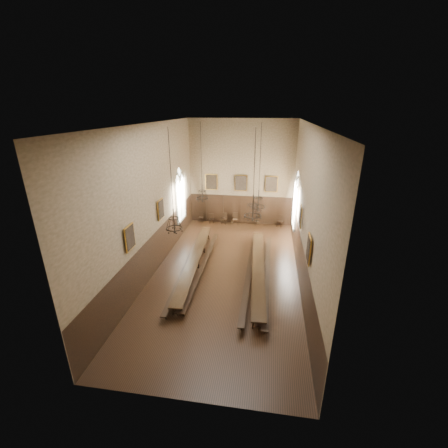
% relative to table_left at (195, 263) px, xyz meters
% --- Properties ---
extents(floor, '(9.00, 18.00, 0.02)m').
position_rel_table_left_xyz_m(floor, '(2.05, -0.19, -0.41)').
color(floor, black).
rests_on(floor, ground).
extents(ceiling, '(9.00, 18.00, 0.02)m').
position_rel_table_left_xyz_m(ceiling, '(2.05, -0.19, 8.61)').
color(ceiling, black).
rests_on(ceiling, ground).
extents(wall_back, '(9.00, 0.02, 9.00)m').
position_rel_table_left_xyz_m(wall_back, '(2.05, 8.82, 4.10)').
color(wall_back, '#917859').
rests_on(wall_back, ground).
extents(wall_front, '(9.00, 0.02, 9.00)m').
position_rel_table_left_xyz_m(wall_front, '(2.05, -9.20, 4.10)').
color(wall_front, '#917859').
rests_on(wall_front, ground).
extents(wall_left, '(0.02, 18.00, 9.00)m').
position_rel_table_left_xyz_m(wall_left, '(-2.46, -0.19, 4.10)').
color(wall_left, '#917859').
rests_on(wall_left, ground).
extents(wall_right, '(0.02, 18.00, 9.00)m').
position_rel_table_left_xyz_m(wall_right, '(6.56, -0.19, 4.10)').
color(wall_right, '#917859').
rests_on(wall_right, ground).
extents(wainscot_panelling, '(9.00, 18.00, 2.50)m').
position_rel_table_left_xyz_m(wainscot_panelling, '(2.05, -0.19, 0.85)').
color(wainscot_panelling, black).
rests_on(wainscot_panelling, floor).
extents(table_left, '(1.34, 10.37, 0.81)m').
position_rel_table_left_xyz_m(table_left, '(0.00, 0.00, 0.00)').
color(table_left, black).
rests_on(table_left, floor).
extents(table_right, '(1.23, 10.31, 0.80)m').
position_rel_table_left_xyz_m(table_right, '(4.08, -0.42, -0.00)').
color(table_right, black).
rests_on(table_right, floor).
extents(bench_left_outer, '(0.83, 10.44, 0.47)m').
position_rel_table_left_xyz_m(bench_left_outer, '(-0.47, -0.25, -0.10)').
color(bench_left_outer, black).
rests_on(bench_left_outer, floor).
extents(bench_left_inner, '(0.34, 9.98, 0.45)m').
position_rel_table_left_xyz_m(bench_left_inner, '(0.56, -0.09, -0.12)').
color(bench_left_inner, black).
rests_on(bench_left_inner, floor).
extents(bench_right_inner, '(0.34, 10.76, 0.48)m').
position_rel_table_left_xyz_m(bench_right_inner, '(3.55, -0.31, -0.09)').
color(bench_right_inner, black).
rests_on(bench_right_inner, floor).
extents(bench_right_outer, '(0.38, 10.62, 0.48)m').
position_rel_table_left_xyz_m(bench_right_outer, '(4.65, -0.44, -0.10)').
color(bench_right_outer, black).
rests_on(bench_right_outer, floor).
extents(chair_0, '(0.46, 0.46, 0.93)m').
position_rel_table_left_xyz_m(chair_0, '(-1.50, 8.42, -0.12)').
color(chair_0, black).
rests_on(chair_0, floor).
extents(chair_1, '(0.41, 0.41, 0.86)m').
position_rel_table_left_xyz_m(chair_1, '(-0.50, 8.29, -0.14)').
color(chair_1, black).
rests_on(chair_1, floor).
extents(chair_2, '(0.50, 0.50, 0.97)m').
position_rel_table_left_xyz_m(chair_2, '(0.66, 8.33, -0.11)').
color(chair_2, black).
rests_on(chair_2, floor).
extents(chair_3, '(0.51, 0.51, 1.03)m').
position_rel_table_left_xyz_m(chair_3, '(1.63, 8.37, -0.09)').
color(chair_3, black).
rests_on(chair_3, floor).
extents(chair_5, '(0.44, 0.44, 0.92)m').
position_rel_table_left_xyz_m(chair_5, '(3.60, 8.34, -0.13)').
color(chair_5, black).
rests_on(chair_5, floor).
extents(chair_7, '(0.57, 0.57, 1.02)m').
position_rel_table_left_xyz_m(chair_7, '(5.57, 8.37, -0.10)').
color(chair_7, black).
rests_on(chair_7, floor).
extents(chandelier_back_left, '(0.78, 0.78, 5.00)m').
position_rel_table_left_xyz_m(chandelier_back_left, '(0.10, 2.20, 4.11)').
color(chandelier_back_left, black).
rests_on(chandelier_back_left, ceiling).
extents(chandelier_back_right, '(0.92, 0.92, 5.36)m').
position_rel_table_left_xyz_m(chandelier_back_right, '(3.84, 1.96, 3.73)').
color(chandelier_back_right, black).
rests_on(chandelier_back_right, ceiling).
extents(chandelier_front_left, '(0.83, 0.83, 5.02)m').
position_rel_table_left_xyz_m(chandelier_front_left, '(-0.14, -3.18, 4.07)').
color(chandelier_front_left, black).
rests_on(chandelier_front_left, ceiling).
extents(chandelier_front_right, '(0.84, 0.84, 4.23)m').
position_rel_table_left_xyz_m(chandelier_front_right, '(3.75, -2.88, 4.80)').
color(chandelier_front_right, black).
rests_on(chandelier_front_right, ceiling).
extents(portrait_back_0, '(1.10, 0.12, 1.40)m').
position_rel_table_left_xyz_m(portrait_back_0, '(-0.55, 8.69, 3.30)').
color(portrait_back_0, '#BE892D').
rests_on(portrait_back_0, wall_back).
extents(portrait_back_1, '(1.10, 0.12, 1.40)m').
position_rel_table_left_xyz_m(portrait_back_1, '(2.05, 8.69, 3.30)').
color(portrait_back_1, '#BE892D').
rests_on(portrait_back_1, wall_back).
extents(portrait_back_2, '(1.10, 0.12, 1.40)m').
position_rel_table_left_xyz_m(portrait_back_2, '(4.65, 8.69, 3.30)').
color(portrait_back_2, '#BE892D').
rests_on(portrait_back_2, wall_back).
extents(portrait_left_0, '(0.12, 1.00, 1.30)m').
position_rel_table_left_xyz_m(portrait_left_0, '(-2.33, 0.81, 3.30)').
color(portrait_left_0, '#BE892D').
rests_on(portrait_left_0, wall_left).
extents(portrait_left_1, '(0.12, 1.00, 1.30)m').
position_rel_table_left_xyz_m(portrait_left_1, '(-2.33, -3.69, 3.30)').
color(portrait_left_1, '#BE892D').
rests_on(portrait_left_1, wall_left).
extents(portrait_right_0, '(0.12, 1.00, 1.30)m').
position_rel_table_left_xyz_m(portrait_right_0, '(6.43, 0.81, 3.30)').
color(portrait_right_0, '#BE892D').
rests_on(portrait_right_0, wall_right).
extents(portrait_right_1, '(0.12, 1.00, 1.30)m').
position_rel_table_left_xyz_m(portrait_right_1, '(6.43, -3.69, 3.30)').
color(portrait_right_1, '#BE892D').
rests_on(portrait_right_1, wall_right).
extents(window_right, '(0.20, 2.20, 4.60)m').
position_rel_table_left_xyz_m(window_right, '(6.48, 5.31, 3.00)').
color(window_right, white).
rests_on(window_right, wall_right).
extents(window_left, '(0.20, 2.20, 4.60)m').
position_rel_table_left_xyz_m(window_left, '(-2.38, 5.31, 3.00)').
color(window_left, white).
rests_on(window_left, wall_left).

